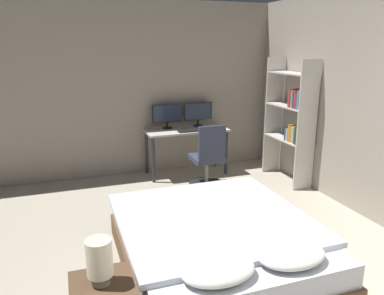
{
  "coord_description": "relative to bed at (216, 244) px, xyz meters",
  "views": [
    {
      "loc": [
        -1.61,
        -1.48,
        2.02
      ],
      "look_at": [
        -0.07,
        2.9,
        0.75
      ],
      "focal_mm": 35.0,
      "sensor_mm": 36.0,
      "label": 1
    }
  ],
  "objects": [
    {
      "name": "monitor_right",
      "position": [
        0.85,
        2.81,
        0.72
      ],
      "size": [
        0.48,
        0.16,
        0.39
      ],
      "color": "black",
      "rests_on": "desk"
    },
    {
      "name": "office_chair",
      "position": [
        0.7,
        1.96,
        0.13
      ],
      "size": [
        0.52,
        0.52,
        0.95
      ],
      "color": "black",
      "rests_on": "ground_plane"
    },
    {
      "name": "monitor_left",
      "position": [
        0.33,
        2.81,
        0.72
      ],
      "size": [
        0.48,
        0.16,
        0.39
      ],
      "color": "black",
      "rests_on": "desk"
    },
    {
      "name": "bookshelf",
      "position": [
        1.95,
        1.75,
        0.78
      ],
      "size": [
        0.31,
        0.89,
        1.85
      ],
      "color": "beige",
      "rests_on": "ground_plane"
    },
    {
      "name": "bedside_lamp",
      "position": [
        -1.1,
        -0.66,
        0.46
      ],
      "size": [
        0.17,
        0.17,
        0.31
      ],
      "color": "gray",
      "rests_on": "nightstand"
    },
    {
      "name": "computer_mouse",
      "position": [
        0.87,
        2.47,
        0.51
      ],
      "size": [
        0.07,
        0.05,
        0.04
      ],
      "color": "black",
      "rests_on": "desk"
    },
    {
      "name": "bed",
      "position": [
        0.0,
        0.0,
        0.0
      ],
      "size": [
        1.72,
        1.99,
        0.55
      ],
      "color": "brown",
      "rests_on": "ground_plane"
    },
    {
      "name": "desk",
      "position": [
        0.59,
        2.64,
        0.39
      ],
      "size": [
        1.3,
        0.55,
        0.74
      ],
      "color": "beige",
      "rests_on": "ground_plane"
    },
    {
      "name": "wall_back",
      "position": [
        0.36,
        2.98,
        1.11
      ],
      "size": [
        12.0,
        0.06,
        2.7
      ],
      "color": "#9E9384",
      "rests_on": "ground_plane"
    },
    {
      "name": "keyboard",
      "position": [
        0.59,
        2.47,
        0.51
      ],
      "size": [
        0.37,
        0.13,
        0.02
      ],
      "color": "black",
      "rests_on": "desk"
    }
  ]
}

